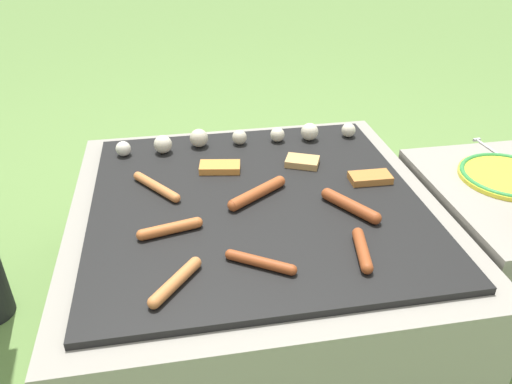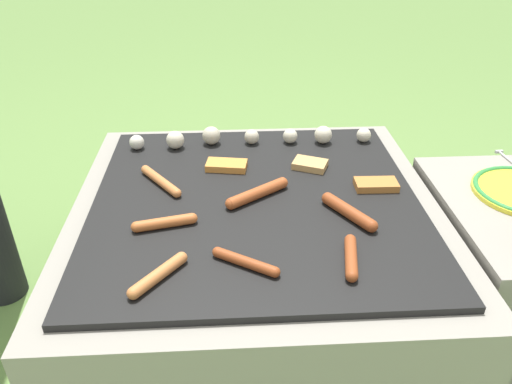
# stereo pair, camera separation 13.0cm
# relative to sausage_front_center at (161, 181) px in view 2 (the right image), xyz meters

# --- Properties ---
(ground_plane) EXTENTS (14.00, 14.00, 0.00)m
(ground_plane) POSITION_rel_sausage_front_center_xyz_m (0.26, -0.09, -0.40)
(ground_plane) COLOR #608442
(grill) EXTENTS (0.97, 0.97, 0.38)m
(grill) POSITION_rel_sausage_front_center_xyz_m (0.26, -0.09, -0.21)
(grill) COLOR gray
(grill) RESTS_ON ground_plane
(sausage_mid_left) EXTENTS (0.14, 0.10, 0.02)m
(sausage_mid_left) POSITION_rel_sausage_front_center_xyz_m (0.22, -0.36, -0.00)
(sausage_mid_left) COLOR #93421E
(sausage_mid_left) RESTS_ON grill
(sausage_mid_right) EXTENTS (0.05, 0.15, 0.03)m
(sausage_mid_right) POSITION_rel_sausage_front_center_xyz_m (0.45, -0.36, 0.00)
(sausage_mid_right) COLOR #93421E
(sausage_mid_right) RESTS_ON grill
(sausage_front_right) EXTENTS (0.16, 0.06, 0.03)m
(sausage_front_right) POSITION_rel_sausage_front_center_xyz_m (0.03, -0.20, 0.00)
(sausage_front_right) COLOR #B7602D
(sausage_front_right) RESTS_ON grill
(sausage_back_center) EXTENTS (0.17, 0.13, 0.03)m
(sausage_back_center) POSITION_rel_sausage_front_center_xyz_m (0.26, -0.08, 0.00)
(sausage_back_center) COLOR #A34C23
(sausage_back_center) RESTS_ON grill
(sausage_back_right) EXTENTS (0.11, 0.16, 0.03)m
(sausage_back_right) POSITION_rel_sausage_front_center_xyz_m (0.48, -0.19, 0.00)
(sausage_back_right) COLOR #93421E
(sausage_back_right) RESTS_ON grill
(sausage_front_center) EXTENTS (0.12, 0.16, 0.02)m
(sausage_front_center) POSITION_rel_sausage_front_center_xyz_m (0.00, 0.00, 0.00)
(sausage_front_center) COLOR #C6753D
(sausage_front_center) RESTS_ON grill
(sausage_back_left) EXTENTS (0.11, 0.13, 0.03)m
(sausage_back_left) POSITION_rel_sausage_front_center_xyz_m (0.04, -0.39, 0.00)
(sausage_back_left) COLOR #C6753D
(sausage_back_left) RESTS_ON grill
(bread_slice_right) EXTENTS (0.11, 0.10, 0.02)m
(bread_slice_right) POSITION_rel_sausage_front_center_xyz_m (0.42, 0.08, -0.00)
(bread_slice_right) COLOR tan
(bread_slice_right) RESTS_ON grill
(bread_slice_center) EXTENTS (0.12, 0.08, 0.02)m
(bread_slice_center) POSITION_rel_sausage_front_center_xyz_m (0.18, 0.08, -0.00)
(bread_slice_center) COLOR #D18438
(bread_slice_center) RESTS_ON grill
(bread_slice_left) EXTENTS (0.12, 0.06, 0.02)m
(bread_slice_left) POSITION_rel_sausage_front_center_xyz_m (0.59, -0.05, -0.00)
(bread_slice_left) COLOR #B27033
(bread_slice_left) RESTS_ON grill
(mushroom_row) EXTENTS (0.76, 0.08, 0.06)m
(mushroom_row) POSITION_rel_sausage_front_center_xyz_m (0.25, 0.24, 0.01)
(mushroom_row) COLOR silver
(mushroom_row) RESTS_ON grill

